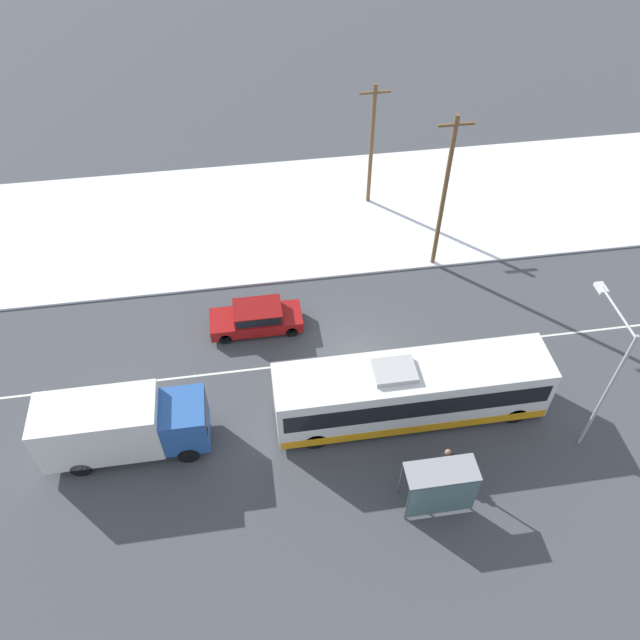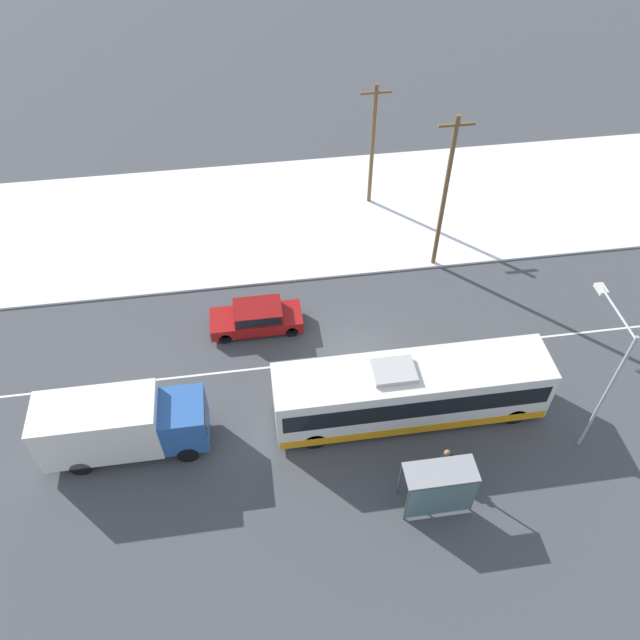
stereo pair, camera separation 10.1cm
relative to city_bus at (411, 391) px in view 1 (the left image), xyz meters
The scene contains 11 objects.
ground_plane 4.27m from the city_bus, 114.91° to the left, with size 120.00×120.00×0.00m, color #424449.
snow_lot 15.66m from the city_bus, 96.12° to the left, with size 80.00×11.95×0.12m.
lane_marking_center 4.27m from the city_bus, 114.91° to the left, with size 60.00×0.12×0.00m.
city_bus is the anchor object (origin of this frame).
box_truck 12.54m from the city_bus, behind, with size 6.91×2.30×3.11m.
sedan_car 9.00m from the city_bus, 135.27° to the left, with size 4.65×1.80×1.48m.
pedestrian_at_stop 3.34m from the city_bus, 77.02° to the right, with size 0.62×0.27×1.71m.
bus_shelter 4.70m from the city_bus, 89.74° to the right, with size 2.83×1.20×2.40m.
streetlamp 7.93m from the city_bus, 15.76° to the right, with size 0.36×3.10×7.04m.
utility_pole_roadside 11.06m from the city_bus, 68.41° to the left, with size 1.80×0.24×9.19m.
utility_pole_snowlot 16.45m from the city_bus, 84.97° to the left, with size 1.80×0.24×7.84m.
Camera 1 is at (-4.73, -19.37, 23.65)m, focal length 35.00 mm.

